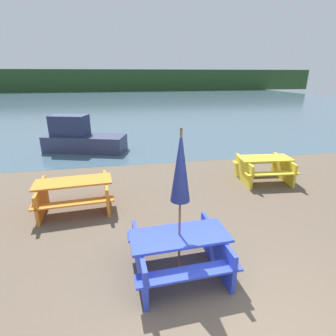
{
  "coord_description": "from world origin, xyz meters",
  "views": [
    {
      "loc": [
        -1.39,
        -2.13,
        3.21
      ],
      "look_at": [
        -0.16,
        4.3,
        0.85
      ],
      "focal_mm": 28.0,
      "sensor_mm": 36.0,
      "label": 1
    }
  ],
  "objects_px": {
    "picnic_table_blue": "(179,250)",
    "picnic_table_orange": "(75,192)",
    "picnic_table_yellow": "(264,167)",
    "boat": "(81,138)",
    "umbrella_navy": "(181,167)"
  },
  "relations": [
    {
      "from": "picnic_table_yellow",
      "to": "umbrella_navy",
      "type": "distance_m",
      "value": 5.2
    },
    {
      "from": "picnic_table_yellow",
      "to": "picnic_table_blue",
      "type": "bearing_deg",
      "value": -135.45
    },
    {
      "from": "picnic_table_orange",
      "to": "picnic_table_yellow",
      "type": "distance_m",
      "value": 5.65
    },
    {
      "from": "picnic_table_yellow",
      "to": "boat",
      "type": "xyz_separation_m",
      "value": [
        -6.05,
        4.66,
        0.11
      ]
    },
    {
      "from": "picnic_table_yellow",
      "to": "boat",
      "type": "bearing_deg",
      "value": 142.44
    },
    {
      "from": "picnic_table_yellow",
      "to": "umbrella_navy",
      "type": "xyz_separation_m",
      "value": [
        -3.56,
        -3.5,
        1.46
      ]
    },
    {
      "from": "umbrella_navy",
      "to": "boat",
      "type": "xyz_separation_m",
      "value": [
        -2.5,
        8.16,
        -1.35
      ]
    },
    {
      "from": "picnic_table_yellow",
      "to": "umbrella_navy",
      "type": "height_order",
      "value": "umbrella_navy"
    },
    {
      "from": "picnic_table_blue",
      "to": "picnic_table_orange",
      "type": "height_order",
      "value": "picnic_table_orange"
    },
    {
      "from": "picnic_table_blue",
      "to": "boat",
      "type": "relative_size",
      "value": 0.46
    },
    {
      "from": "picnic_table_blue",
      "to": "picnic_table_yellow",
      "type": "distance_m",
      "value": 4.99
    },
    {
      "from": "picnic_table_blue",
      "to": "boat",
      "type": "height_order",
      "value": "boat"
    },
    {
      "from": "umbrella_navy",
      "to": "picnic_table_blue",
      "type": "bearing_deg",
      "value": 90.0
    },
    {
      "from": "picnic_table_yellow",
      "to": "boat",
      "type": "distance_m",
      "value": 7.64
    },
    {
      "from": "boat",
      "to": "umbrella_navy",
      "type": "bearing_deg",
      "value": -55.71
    }
  ]
}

